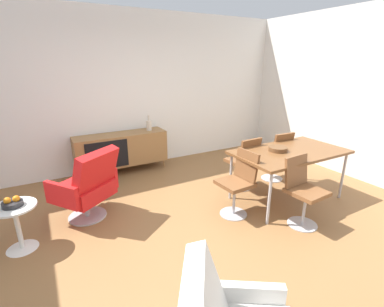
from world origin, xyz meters
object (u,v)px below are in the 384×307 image
at_px(lounge_chair_red, 87,185).
at_px(wooden_bowl_on_table, 278,149).
at_px(dining_table, 290,154).
at_px(dining_chair_back_right, 277,154).
at_px(vase_cobalt, 149,125).
at_px(fruit_bowl, 12,203).
at_px(dining_chair_front_left, 303,189).
at_px(dining_chair_back_left, 244,161).
at_px(dining_chair_near_window, 239,181).
at_px(sideboard, 121,149).
at_px(side_table_round, 17,223).

bearing_deg(lounge_chair_red, wooden_bowl_on_table, -16.98).
bearing_deg(dining_table, dining_chair_back_right, 58.20).
height_order(vase_cobalt, fruit_bowl, vase_cobalt).
distance_m(vase_cobalt, dining_chair_front_left, 2.92).
height_order(vase_cobalt, dining_chair_back_left, vase_cobalt).
bearing_deg(dining_chair_back_right, dining_chair_near_window, -155.79).
relative_size(vase_cobalt, dining_chair_back_left, 0.33).
relative_size(sideboard, side_table_round, 3.08).
xyz_separation_m(dining_chair_near_window, dining_chair_front_left, (0.53, -0.56, 0.00)).
xyz_separation_m(vase_cobalt, side_table_round, (-2.12, -1.63, -0.50)).
bearing_deg(dining_table, side_table_round, 170.79).
xyz_separation_m(dining_table, dining_chair_front_left, (-0.35, -0.56, -0.23)).
bearing_deg(fruit_bowl, dining_chair_near_window, -12.34).
bearing_deg(fruit_bowl, wooden_bowl_on_table, -8.31).
xyz_separation_m(dining_chair_back_right, lounge_chair_red, (-2.97, 0.27, -0.00)).
bearing_deg(sideboard, lounge_chair_red, -120.65).
xyz_separation_m(wooden_bowl_on_table, fruit_bowl, (-3.24, 0.47, -0.21)).
height_order(dining_table, dining_chair_near_window, dining_chair_near_window).
height_order(sideboard, dining_chair_back_right, dining_chair_back_right).
distance_m(dining_chair_back_right, fruit_bowl, 3.74).
height_order(dining_chair_front_left, lounge_chair_red, lounge_chair_red).
relative_size(vase_cobalt, dining_chair_near_window, 0.33).
bearing_deg(dining_chair_front_left, wooden_bowl_on_table, 72.93).
height_order(wooden_bowl_on_table, dining_chair_back_right, dining_chair_back_right).
bearing_deg(dining_chair_back_right, fruit_bowl, -179.89).
distance_m(dining_table, dining_chair_back_left, 0.70).
height_order(vase_cobalt, lounge_chair_red, vase_cobalt).
relative_size(dining_chair_back_left, lounge_chair_red, 0.90).
xyz_separation_m(vase_cobalt, dining_chair_back_left, (0.93, -1.63, -0.35)).
xyz_separation_m(vase_cobalt, dining_chair_near_window, (0.39, -2.18, -0.35)).
bearing_deg(wooden_bowl_on_table, side_table_round, 171.71).
bearing_deg(sideboard, dining_chair_back_left, -47.81).
xyz_separation_m(sideboard, dining_chair_back_right, (2.17, -1.62, 0.03)).
bearing_deg(side_table_round, dining_table, -9.21).
height_order(dining_chair_near_window, dining_chair_back_left, same).
bearing_deg(vase_cobalt, wooden_bowl_on_table, -62.07).
bearing_deg(dining_chair_back_left, dining_table, -58.17).
bearing_deg(lounge_chair_red, fruit_bowl, -160.17).
height_order(sideboard, vase_cobalt, vase_cobalt).
relative_size(dining_chair_near_window, dining_chair_front_left, 1.00).
distance_m(dining_table, side_table_round, 3.46).
bearing_deg(dining_chair_near_window, wooden_bowl_on_table, 5.89).
bearing_deg(sideboard, dining_chair_front_left, -61.88).
xyz_separation_m(sideboard, lounge_chair_red, (-0.80, -1.35, 0.03)).
height_order(dining_chair_back_right, lounge_chair_red, lounge_chair_red).
bearing_deg(vase_cobalt, lounge_chair_red, -134.82).
height_order(vase_cobalt, dining_chair_back_right, vase_cobalt).
relative_size(sideboard, dining_chair_back_left, 1.87).
bearing_deg(dining_chair_back_left, wooden_bowl_on_table, -68.54).
height_order(dining_chair_near_window, lounge_chair_red, lounge_chair_red).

